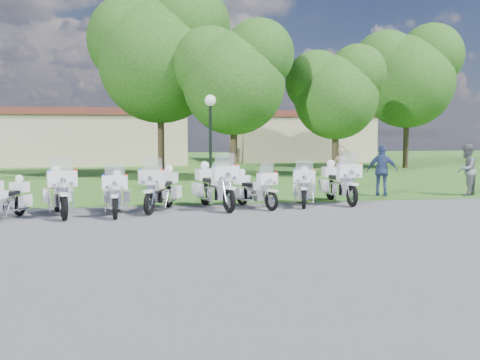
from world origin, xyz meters
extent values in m
plane|color=#4C4C50|center=(0.00, 0.00, 0.00)|extent=(100.00, 100.00, 0.00)
cube|color=#386720|center=(0.00, 27.00, 0.00)|extent=(100.00, 48.00, 0.01)
torus|color=black|center=(-5.42, 1.60, 0.29)|extent=(0.30, 0.60, 0.59)
cube|color=silver|center=(-5.66, 0.90, 0.40)|extent=(0.44, 0.56, 0.30)
cube|color=black|center=(-5.57, 1.15, 0.69)|extent=(0.46, 0.61, 0.11)
cube|color=white|center=(-5.21, 1.38, 0.44)|extent=(0.30, 0.48, 0.32)
cube|color=white|center=(-5.71, 1.56, 0.44)|extent=(0.30, 0.48, 0.32)
cube|color=white|center=(-5.41, 1.62, 0.81)|extent=(0.51, 0.47, 0.28)
sphere|color=white|center=(-5.41, 1.62, 1.04)|extent=(0.23, 0.23, 0.23)
torus|color=black|center=(-4.05, 0.45, 0.35)|extent=(0.31, 0.72, 0.70)
torus|color=black|center=(-4.51, 2.18, 0.35)|extent=(0.31, 0.72, 0.70)
cube|color=white|center=(-4.04, 0.43, 0.72)|extent=(0.30, 0.50, 0.07)
cube|color=white|center=(-4.11, 0.68, 1.10)|extent=(0.80, 0.44, 0.42)
cube|color=silver|center=(-4.13, 0.74, 1.47)|extent=(0.60, 0.27, 0.40)
sphere|color=red|center=(-3.77, 0.71, 1.30)|extent=(0.09, 0.09, 0.09)
sphere|color=#1426E5|center=(-4.42, 0.54, 1.30)|extent=(0.09, 0.09, 0.09)
cube|color=silver|center=(-4.28, 1.33, 0.47)|extent=(0.50, 0.66, 0.36)
cube|color=white|center=(-4.22, 1.09, 0.84)|extent=(0.47, 0.61, 0.23)
cube|color=black|center=(-4.36, 1.64, 0.82)|extent=(0.51, 0.72, 0.13)
cube|color=white|center=(-4.16, 2.11, 0.53)|extent=(0.32, 0.58, 0.38)
cube|color=white|center=(-4.77, 1.94, 0.53)|extent=(0.32, 0.58, 0.38)
cube|color=white|center=(-4.52, 2.21, 0.97)|extent=(0.60, 0.54, 0.34)
sphere|color=white|center=(-4.52, 2.21, 1.24)|extent=(0.27, 0.27, 0.27)
torus|color=black|center=(-2.73, 0.45, 0.31)|extent=(0.13, 0.63, 0.63)
torus|color=black|center=(-2.76, 2.04, 0.31)|extent=(0.13, 0.63, 0.63)
cube|color=white|center=(-2.73, 0.43, 0.64)|extent=(0.18, 0.42, 0.07)
cube|color=white|center=(-2.73, 0.66, 0.99)|extent=(0.68, 0.24, 0.38)
cube|color=silver|center=(-2.74, 0.72, 1.32)|extent=(0.53, 0.12, 0.35)
sphere|color=red|center=(-2.43, 0.61, 1.17)|extent=(0.08, 0.08, 0.08)
sphere|color=#1426E5|center=(-3.03, 0.60, 1.17)|extent=(0.08, 0.08, 0.08)
cube|color=silver|center=(-2.74, 1.26, 0.42)|extent=(0.33, 0.53, 0.32)
cube|color=white|center=(-2.74, 1.04, 0.75)|extent=(0.31, 0.49, 0.21)
cube|color=black|center=(-2.75, 1.55, 0.73)|extent=(0.33, 0.59, 0.11)
cube|color=white|center=(-2.47, 1.91, 0.47)|extent=(0.18, 0.49, 0.34)
cube|color=white|center=(-3.04, 1.90, 0.47)|extent=(0.18, 0.49, 0.34)
cube|color=white|center=(-2.76, 2.07, 0.87)|extent=(0.46, 0.38, 0.30)
sphere|color=white|center=(-2.76, 2.07, 1.11)|extent=(0.24, 0.24, 0.24)
torus|color=black|center=(-1.82, 1.02, 0.33)|extent=(0.36, 0.68, 0.68)
torus|color=black|center=(-1.21, 2.63, 0.33)|extent=(0.36, 0.68, 0.68)
cube|color=white|center=(-1.83, 1.00, 0.69)|extent=(0.33, 0.48, 0.07)
cube|color=white|center=(-1.74, 1.23, 1.07)|extent=(0.77, 0.49, 0.41)
cube|color=silver|center=(-1.72, 1.29, 1.42)|extent=(0.58, 0.32, 0.38)
sphere|color=red|center=(-1.46, 1.06, 1.26)|extent=(0.09, 0.09, 0.09)
sphere|color=#1426E5|center=(-2.06, 1.29, 1.26)|extent=(0.09, 0.09, 0.09)
cube|color=silver|center=(-1.51, 1.84, 0.46)|extent=(0.52, 0.65, 0.35)
cube|color=white|center=(-1.60, 1.61, 0.81)|extent=(0.49, 0.61, 0.22)
cube|color=black|center=(-1.40, 2.13, 0.79)|extent=(0.55, 0.71, 0.12)
cube|color=white|center=(-0.98, 2.38, 0.51)|extent=(0.36, 0.56, 0.37)
cube|color=white|center=(-1.55, 2.59, 0.51)|extent=(0.36, 0.56, 0.37)
cube|color=white|center=(-1.20, 2.66, 0.93)|extent=(0.60, 0.55, 0.32)
sphere|color=white|center=(-1.20, 2.66, 1.20)|extent=(0.26, 0.26, 0.26)
torus|color=black|center=(0.48, 1.12, 0.36)|extent=(0.34, 0.74, 0.73)
torus|color=black|center=(-0.03, 2.89, 0.36)|extent=(0.34, 0.74, 0.73)
cube|color=white|center=(0.48, 1.09, 0.74)|extent=(0.32, 0.51, 0.08)
cube|color=white|center=(0.41, 1.36, 1.14)|extent=(0.83, 0.47, 0.44)
cube|color=silver|center=(0.39, 1.42, 1.52)|extent=(0.62, 0.29, 0.41)
sphere|color=red|center=(0.76, 1.39, 1.35)|extent=(0.10, 0.10, 0.10)
sphere|color=#1426E5|center=(0.09, 1.20, 1.35)|extent=(0.10, 0.10, 0.10)
cube|color=silver|center=(0.22, 2.03, 0.49)|extent=(0.52, 0.69, 0.37)
cube|color=white|center=(0.29, 1.77, 0.87)|extent=(0.49, 0.64, 0.24)
cube|color=black|center=(0.13, 2.34, 0.85)|extent=(0.54, 0.75, 0.13)
cube|color=white|center=(0.33, 2.83, 0.54)|extent=(0.34, 0.60, 0.39)
cube|color=white|center=(-0.30, 2.65, 0.54)|extent=(0.34, 0.60, 0.39)
cube|color=white|center=(-0.04, 2.93, 1.00)|extent=(0.62, 0.56, 0.35)
sphere|color=white|center=(-0.04, 2.93, 1.28)|extent=(0.28, 0.28, 0.28)
torus|color=black|center=(1.78, 1.29, 0.30)|extent=(0.36, 0.60, 0.60)
torus|color=black|center=(1.14, 2.68, 0.30)|extent=(0.36, 0.60, 0.60)
cube|color=white|center=(1.79, 1.28, 0.61)|extent=(0.31, 0.43, 0.06)
cube|color=white|center=(1.69, 1.48, 0.95)|extent=(0.68, 0.47, 0.36)
cube|color=silver|center=(1.67, 1.53, 1.26)|extent=(0.50, 0.31, 0.34)
sphere|color=red|center=(1.98, 1.55, 1.12)|extent=(0.08, 0.08, 0.08)
sphere|color=#1426E5|center=(1.45, 1.31, 1.12)|extent=(0.08, 0.08, 0.08)
cube|color=silver|center=(1.45, 2.00, 0.41)|extent=(0.49, 0.59, 0.31)
cube|color=white|center=(1.54, 1.81, 0.72)|extent=(0.46, 0.55, 0.20)
cube|color=black|center=(1.34, 2.25, 0.70)|extent=(0.51, 0.63, 0.11)
cube|color=white|center=(1.44, 2.67, 0.45)|extent=(0.34, 0.49, 0.32)
cube|color=white|center=(0.95, 2.45, 0.45)|extent=(0.34, 0.49, 0.32)
cube|color=white|center=(1.13, 2.71, 0.83)|extent=(0.54, 0.51, 0.29)
sphere|color=white|center=(1.13, 2.71, 1.06)|extent=(0.23, 0.23, 0.23)
torus|color=black|center=(2.85, 1.50, 0.31)|extent=(0.30, 0.64, 0.63)
torus|color=black|center=(3.32, 3.03, 0.31)|extent=(0.30, 0.64, 0.63)
cube|color=white|center=(2.85, 1.48, 0.64)|extent=(0.28, 0.45, 0.07)
cube|color=white|center=(2.92, 1.70, 0.99)|extent=(0.71, 0.41, 0.38)
cube|color=silver|center=(2.93, 1.76, 1.32)|extent=(0.54, 0.26, 0.35)
sphere|color=red|center=(3.19, 1.56, 1.17)|extent=(0.08, 0.08, 0.08)
sphere|color=#1426E5|center=(2.61, 1.74, 1.17)|extent=(0.08, 0.08, 0.08)
cube|color=silver|center=(3.09, 2.28, 0.42)|extent=(0.46, 0.60, 0.32)
cube|color=white|center=(3.03, 2.06, 0.75)|extent=(0.43, 0.56, 0.21)
cube|color=black|center=(3.18, 2.55, 0.73)|extent=(0.48, 0.65, 0.11)
cube|color=white|center=(3.55, 2.81, 0.47)|extent=(0.30, 0.52, 0.34)
cube|color=white|center=(3.01, 2.97, 0.47)|extent=(0.30, 0.52, 0.34)
cube|color=white|center=(3.33, 3.05, 0.87)|extent=(0.54, 0.49, 0.30)
sphere|color=white|center=(3.33, 3.05, 1.11)|extent=(0.24, 0.24, 0.24)
torus|color=black|center=(4.49, 1.71, 0.35)|extent=(0.17, 0.72, 0.72)
torus|color=black|center=(4.42, 3.53, 0.35)|extent=(0.17, 0.72, 0.72)
cube|color=white|center=(4.49, 1.69, 0.73)|extent=(0.21, 0.48, 0.07)
cube|color=white|center=(4.48, 1.95, 1.12)|extent=(0.78, 0.28, 0.43)
cube|color=silver|center=(4.48, 2.02, 1.50)|extent=(0.60, 0.15, 0.40)
sphere|color=red|center=(4.83, 1.90, 1.33)|extent=(0.10, 0.10, 0.10)
sphere|color=#1426E5|center=(4.14, 1.88, 1.33)|extent=(0.10, 0.10, 0.10)
cube|color=silver|center=(4.46, 2.64, 0.48)|extent=(0.39, 0.61, 0.36)
cube|color=white|center=(4.47, 2.38, 0.86)|extent=(0.36, 0.57, 0.24)
cube|color=black|center=(4.44, 2.96, 0.84)|extent=(0.39, 0.68, 0.13)
cube|color=white|center=(4.75, 3.38, 0.54)|extent=(0.21, 0.56, 0.39)
cube|color=white|center=(4.11, 3.35, 0.54)|extent=(0.21, 0.56, 0.39)
cube|color=white|center=(4.42, 3.56, 0.98)|extent=(0.53, 0.45, 0.34)
sphere|color=white|center=(4.42, 3.56, 1.26)|extent=(0.28, 0.28, 0.28)
cylinder|color=black|center=(0.61, 6.83, 1.72)|extent=(0.12, 0.12, 3.45)
sphere|color=white|center=(0.61, 6.83, 3.60)|extent=(0.44, 0.44, 0.44)
cylinder|color=#38281C|center=(-1.10, 15.27, 2.24)|extent=(0.36, 0.36, 4.48)
sphere|color=#1C4914|center=(-1.10, 15.27, 6.11)|extent=(6.52, 6.52, 6.52)
sphere|color=#1C4914|center=(-2.52, 15.78, 7.33)|extent=(4.89, 4.89, 4.89)
sphere|color=#1C4914|center=(0.43, 14.86, 7.94)|extent=(4.48, 4.48, 4.48)
cylinder|color=#38281C|center=(2.42, 12.24, 1.74)|extent=(0.36, 0.36, 3.49)
sphere|color=#1C4914|center=(2.42, 12.24, 4.76)|extent=(5.08, 5.08, 5.08)
sphere|color=#1C4914|center=(1.31, 12.64, 5.71)|extent=(3.81, 3.81, 3.81)
sphere|color=#1C4914|center=(3.61, 11.93, 6.19)|extent=(3.49, 3.49, 3.49)
cylinder|color=#38281C|center=(8.23, 13.57, 1.56)|extent=(0.36, 0.36, 3.11)
sphere|color=#1C4914|center=(8.23, 13.57, 4.24)|extent=(4.52, 4.52, 4.52)
sphere|color=#1C4914|center=(7.24, 13.93, 5.09)|extent=(3.39, 3.39, 3.39)
sphere|color=#1C4914|center=(9.29, 13.29, 5.51)|extent=(3.11, 3.11, 3.11)
cylinder|color=#38281C|center=(15.26, 19.27, 2.09)|extent=(0.36, 0.36, 4.19)
sphere|color=#1C4914|center=(15.26, 19.27, 5.71)|extent=(6.09, 6.09, 6.09)
sphere|color=#1C4914|center=(13.93, 19.75, 6.86)|extent=(4.57, 4.57, 4.57)
sphere|color=#1C4914|center=(16.69, 18.89, 7.43)|extent=(4.19, 4.19, 4.19)
cube|color=tan|center=(-6.00, 28.00, 1.80)|extent=(14.00, 8.00, 3.60)
cube|color=brown|center=(-6.00, 28.00, 3.85)|extent=(14.56, 8.32, 0.50)
cube|color=tan|center=(11.00, 30.00, 1.80)|extent=(11.00, 7.00, 3.60)
cube|color=brown|center=(11.00, 30.00, 3.85)|extent=(11.44, 7.28, 0.50)
imported|color=tan|center=(5.99, 6.71, 0.86)|extent=(0.75, 0.71, 1.72)
imported|color=slate|center=(9.85, 3.94, 0.96)|extent=(1.18, 1.15, 1.91)
imported|color=navy|center=(6.66, 4.26, 0.94)|extent=(1.18, 0.93, 1.88)
camera|label=1|loc=(-1.87, -14.15, 2.31)|focal=40.00mm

